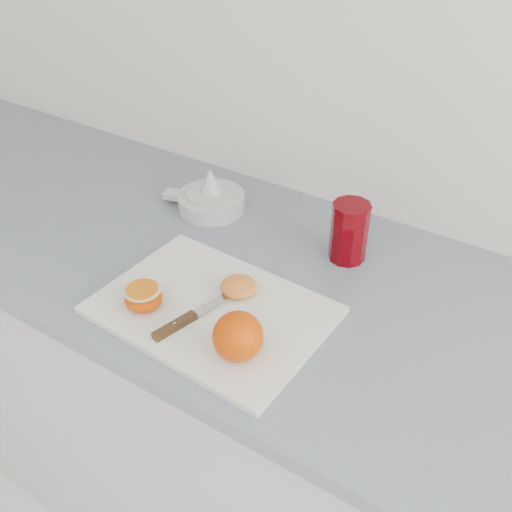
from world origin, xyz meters
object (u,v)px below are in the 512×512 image
object	(u,v)px
half_orange	(143,297)
red_tumbler	(349,234)
citrus_juicer	(211,198)
counter	(233,405)
cutting_board	(212,310)

from	to	relation	value
half_orange	red_tumbler	distance (m)	0.40
half_orange	citrus_juicer	bearing A→B (deg)	107.38
half_orange	citrus_juicer	size ratio (longest dim) A/B	0.35
citrus_juicer	red_tumbler	bearing A→B (deg)	-0.38
citrus_juicer	red_tumbler	size ratio (longest dim) A/B	1.56
counter	red_tumbler	bearing A→B (deg)	32.93
counter	red_tumbler	size ratio (longest dim) A/B	21.09
counter	half_orange	bearing A→B (deg)	-98.30
half_orange	citrus_juicer	distance (m)	0.35
counter	cutting_board	distance (m)	0.48
citrus_juicer	red_tumbler	distance (m)	0.33
cutting_board	half_orange	world-z (taller)	half_orange
cutting_board	citrus_juicer	bearing A→B (deg)	126.58
citrus_juicer	red_tumbler	world-z (taller)	red_tumbler
half_orange	citrus_juicer	world-z (taller)	citrus_juicer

